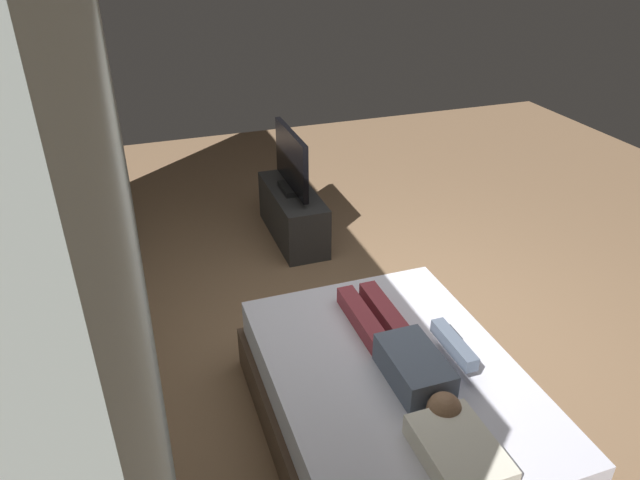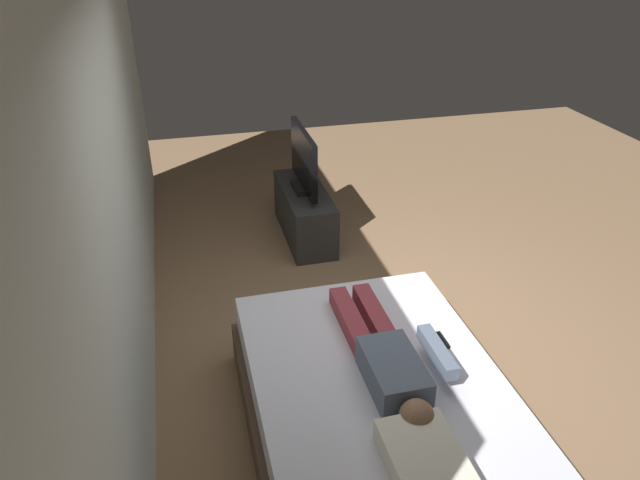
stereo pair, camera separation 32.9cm
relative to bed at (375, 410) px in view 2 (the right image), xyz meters
name	(u,v)px [view 2 (the right image)]	position (x,y,z in m)	size (l,w,h in m)	color
ground_plane	(382,342)	(0.88, -0.37, -0.26)	(10.00, 10.00, 0.00)	#8C6B4C
back_wall	(116,169)	(1.28, 1.33, 1.14)	(6.40, 0.10, 2.80)	silver
bed	(375,410)	(0.00, 0.00, 0.00)	(1.96, 1.45, 0.54)	brown
pillow	(425,460)	(-0.66, 0.00, 0.34)	(0.48, 0.34, 0.12)	silver
person	(388,358)	(0.03, -0.07, 0.36)	(1.26, 0.46, 0.18)	slate
remote	(442,340)	(0.18, -0.47, 0.29)	(0.15, 0.04, 0.02)	black
tv_stand	(305,213)	(2.64, -0.18, -0.01)	(1.10, 0.40, 0.50)	#2D2D2D
tv	(304,162)	(2.64, -0.18, 0.52)	(0.88, 0.20, 0.59)	black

